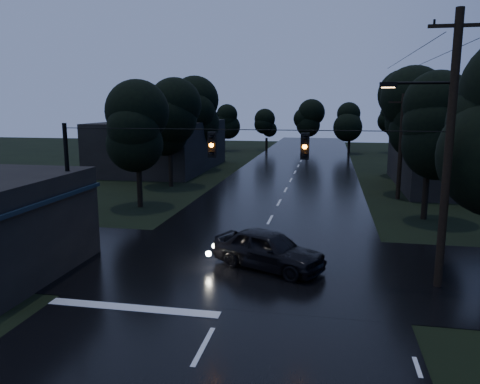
% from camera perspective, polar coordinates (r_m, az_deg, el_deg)
% --- Properties ---
extents(main_road, '(12.00, 120.00, 0.02)m').
position_cam_1_polar(main_road, '(37.54, 5.60, 0.23)').
color(main_road, black).
rests_on(main_road, ground).
extents(cross_street, '(60.00, 9.00, 0.02)m').
position_cam_1_polar(cross_street, '(20.23, 0.80, -8.87)').
color(cross_street, black).
rests_on(cross_street, ground).
extents(building_far_right, '(10.00, 14.00, 4.40)m').
position_cam_1_polar(building_far_right, '(42.41, 25.41, 3.45)').
color(building_far_right, black).
rests_on(building_far_right, ground).
extents(building_far_left, '(10.00, 16.00, 5.00)m').
position_cam_1_polar(building_far_left, '(50.06, -9.49, 5.63)').
color(building_far_left, black).
rests_on(building_far_left, ground).
extents(utility_pole_main, '(3.50, 0.30, 10.00)m').
position_cam_1_polar(utility_pole_main, '(18.31, 23.83, 5.04)').
color(utility_pole_main, black).
rests_on(utility_pole_main, ground).
extents(utility_pole_far, '(2.00, 0.30, 7.50)m').
position_cam_1_polar(utility_pole_far, '(35.26, 19.02, 5.39)').
color(utility_pole_far, black).
rests_on(utility_pole_far, ground).
extents(anchor_pole_left, '(0.18, 0.18, 6.00)m').
position_cam_1_polar(anchor_pole_left, '(21.14, -20.12, -0.25)').
color(anchor_pole_left, black).
rests_on(anchor_pole_left, ground).
extents(span_signals, '(15.00, 0.37, 1.12)m').
position_cam_1_polar(span_signals, '(18.05, 2.04, 5.82)').
color(span_signals, black).
rests_on(span_signals, ground).
extents(tree_left_a, '(3.92, 3.92, 8.26)m').
position_cam_1_polar(tree_left_a, '(31.34, -12.42, 7.63)').
color(tree_left_a, black).
rests_on(tree_left_a, ground).
extents(tree_left_b, '(4.20, 4.20, 8.85)m').
position_cam_1_polar(tree_left_b, '(39.00, -8.61, 8.86)').
color(tree_left_b, black).
rests_on(tree_left_b, ground).
extents(tree_left_c, '(4.48, 4.48, 9.44)m').
position_cam_1_polar(tree_left_c, '(48.70, -5.36, 9.71)').
color(tree_left_c, black).
rests_on(tree_left_c, ground).
extents(tree_right_a, '(4.20, 4.20, 8.85)m').
position_cam_1_polar(tree_right_a, '(29.36, 22.21, 7.64)').
color(tree_right_a, black).
rests_on(tree_right_a, ground).
extents(tree_right_b, '(4.48, 4.48, 9.44)m').
position_cam_1_polar(tree_right_b, '(37.32, 20.79, 8.79)').
color(tree_right_b, black).
rests_on(tree_right_b, ground).
extents(tree_right_c, '(4.76, 4.76, 10.03)m').
position_cam_1_polar(tree_right_c, '(47.29, 19.49, 9.58)').
color(tree_right_c, black).
rests_on(tree_right_c, ground).
extents(car, '(5.19, 3.75, 1.64)m').
position_cam_1_polar(car, '(19.62, 3.48, -6.99)').
color(car, black).
rests_on(car, ground).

